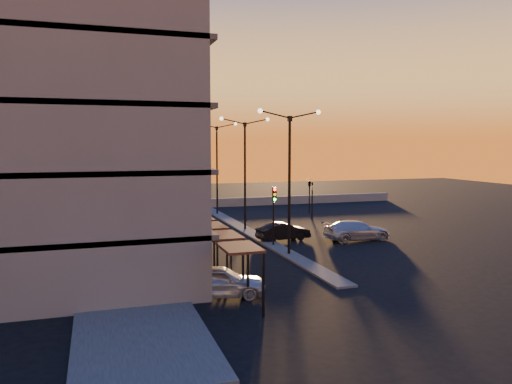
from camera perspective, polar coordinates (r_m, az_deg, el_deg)
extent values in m
plane|color=black|center=(33.08, 3.78, -7.21)|extent=(120.00, 120.00, 0.00)
cube|color=#454542|center=(34.75, -15.22, -6.68)|extent=(5.00, 40.00, 0.12)
cube|color=#454542|center=(42.34, -1.26, -4.31)|extent=(1.20, 36.00, 0.12)
cube|color=slate|center=(58.08, -3.92, -1.22)|extent=(44.00, 0.50, 1.00)
cylinder|color=slate|center=(32.45, -21.99, 14.38)|extent=(14.00, 14.00, 25.00)
cube|color=slate|center=(27.53, -22.73, 16.03)|extent=(14.00, 10.00, 25.00)
cylinder|color=black|center=(32.52, -21.30, -4.93)|extent=(14.16, 14.16, 2.40)
cube|color=black|center=(28.68, -7.39, -1.91)|extent=(0.15, 3.20, 1.20)
cylinder|color=black|center=(32.39, 3.83, 0.57)|extent=(0.18, 0.18, 9.00)
cube|color=black|center=(32.32, 3.88, 8.37)|extent=(0.25, 0.25, 0.35)
sphere|color=#FFE5B2|center=(31.66, 0.48, 9.26)|extent=(0.32, 0.32, 0.32)
sphere|color=#FFE5B2|center=(33.14, 7.14, 9.05)|extent=(0.32, 0.32, 0.32)
cylinder|color=black|center=(41.82, -1.27, 1.69)|extent=(0.18, 0.18, 9.00)
cube|color=black|center=(41.76, -1.28, 7.73)|extent=(0.25, 0.25, 0.35)
sphere|color=#FFE5B2|center=(41.25, -3.97, 8.37)|extent=(0.32, 0.32, 0.32)
sphere|color=#FFE5B2|center=(42.39, 1.33, 8.30)|extent=(0.32, 0.32, 0.32)
cylinder|color=black|center=(51.46, -4.48, 2.39)|extent=(0.18, 0.18, 9.00)
cube|color=black|center=(51.41, -4.52, 7.29)|extent=(0.25, 0.25, 0.35)
sphere|color=#FFE5B2|center=(50.99, -6.73, 7.79)|extent=(0.32, 0.32, 0.32)
sphere|color=#FFE5B2|center=(51.93, -2.36, 7.78)|extent=(0.32, 0.32, 0.32)
cylinder|color=black|center=(35.53, 2.00, -3.69)|extent=(0.12, 0.12, 3.20)
cube|color=black|center=(35.09, 2.11, -0.27)|extent=(0.28, 0.16, 1.00)
sphere|color=#FF0C05|center=(34.96, 2.17, 0.29)|extent=(0.20, 0.20, 0.20)
sphere|color=orange|center=(34.99, 2.17, -0.28)|extent=(0.20, 0.20, 0.20)
sphere|color=#0CFF26|center=(35.03, 2.16, -0.85)|extent=(0.20, 0.20, 0.20)
cylinder|color=black|center=(48.65, 6.43, -1.47)|extent=(0.12, 0.12, 2.80)
imported|color=black|center=(48.47, 6.45, 0.64)|extent=(0.13, 0.16, 0.80)
cylinder|color=black|center=(52.89, 6.12, -0.91)|extent=(0.12, 0.12, 2.80)
imported|color=black|center=(52.72, 6.14, 1.03)|extent=(0.42, 1.99, 0.80)
imported|color=silver|center=(24.22, -4.25, -10.12)|extent=(4.74, 2.86, 1.51)
imported|color=black|center=(37.97, 3.14, -4.52)|extent=(4.22, 1.85, 1.35)
imported|color=#B9BBC2|center=(38.69, 11.47, -4.32)|extent=(5.19, 2.15, 1.50)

